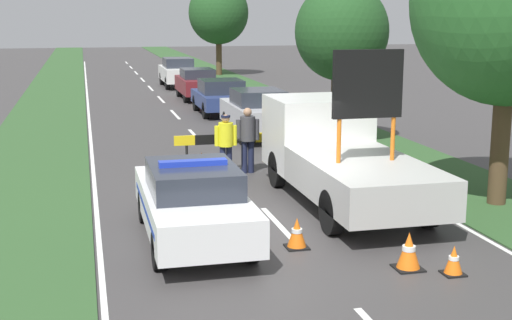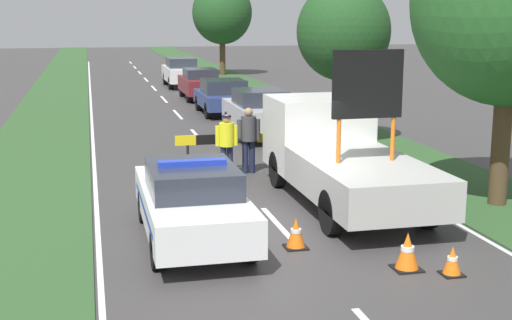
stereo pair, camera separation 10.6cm
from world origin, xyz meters
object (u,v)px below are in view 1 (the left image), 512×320
(road_barrier, at_px, (235,140))
(traffic_cone_near_truck, at_px, (202,162))
(work_truck, at_px, (338,153))
(police_officer, at_px, (226,140))
(traffic_cone_behind_barrier, at_px, (297,233))
(utility_pole, at_px, (335,40))
(queued_car_wagon_maroon, at_px, (197,83))
(queued_car_van_white, at_px, (178,72))
(roadside_tree_mid_left, at_px, (219,13))
(pedestrian_civilian, at_px, (248,135))
(roadside_tree_near_left, at_px, (510,3))
(queued_car_sedan_silver, at_px, (257,112))
(traffic_cone_near_police, at_px, (454,260))
(police_car, at_px, (193,201))
(traffic_cone_centre_front, at_px, (409,251))
(roadside_tree_near_right, at_px, (342,32))
(queued_car_hatch_blue, at_px, (221,96))

(road_barrier, height_order, traffic_cone_near_truck, road_barrier)
(work_truck, bearing_deg, police_officer, -54.23)
(traffic_cone_behind_barrier, xyz_separation_m, utility_pole, (4.99, 12.04, 3.02))
(traffic_cone_near_truck, bearing_deg, road_barrier, -9.57)
(traffic_cone_near_truck, bearing_deg, queued_car_wagon_maroon, 81.40)
(police_officer, height_order, queued_car_van_white, queued_car_van_white)
(roadside_tree_mid_left, bearing_deg, work_truck, -96.13)
(work_truck, bearing_deg, utility_pole, -108.91)
(work_truck, height_order, pedestrian_civilian, work_truck)
(traffic_cone_behind_barrier, bearing_deg, roadside_tree_near_left, 19.44)
(work_truck, bearing_deg, queued_car_sedan_silver, -91.30)
(road_barrier, distance_m, roadside_tree_near_left, 7.79)
(traffic_cone_behind_barrier, bearing_deg, traffic_cone_near_police, -42.25)
(police_car, distance_m, traffic_cone_near_truck, 6.08)
(traffic_cone_centre_front, height_order, roadside_tree_near_left, roadside_tree_near_left)
(work_truck, height_order, queued_car_wagon_maroon, work_truck)
(roadside_tree_near_right, bearing_deg, work_truck, -110.56)
(traffic_cone_near_police, height_order, queued_car_van_white, queued_car_van_white)
(traffic_cone_behind_barrier, height_order, roadside_tree_near_right, roadside_tree_near_right)
(queued_car_van_white, height_order, utility_pole, utility_pole)
(traffic_cone_near_police, bearing_deg, traffic_cone_near_truck, 107.37)
(traffic_cone_near_police, distance_m, queued_car_van_white, 31.60)
(police_car, height_order, roadside_tree_near_right, roadside_tree_near_right)
(road_barrier, height_order, roadside_tree_near_left, roadside_tree_near_left)
(police_car, height_order, queued_car_van_white, queued_car_van_white)
(traffic_cone_centre_front, distance_m, roadside_tree_near_left, 6.47)
(traffic_cone_near_truck, bearing_deg, queued_car_hatch_blue, 76.52)
(traffic_cone_behind_barrier, distance_m, queued_car_wagon_maroon, 23.40)
(police_car, distance_m, roadside_tree_near_right, 11.17)
(traffic_cone_near_truck, bearing_deg, pedestrian_civilian, -24.10)
(traffic_cone_near_police, relative_size, queued_car_wagon_maroon, 0.12)
(traffic_cone_behind_barrier, distance_m, queued_car_van_white, 29.74)
(traffic_cone_centre_front, relative_size, roadside_tree_mid_left, 0.10)
(road_barrier, bearing_deg, queued_car_van_white, 82.55)
(pedestrian_civilian, distance_m, traffic_cone_behind_barrier, 6.38)
(roadside_tree_near_right, bearing_deg, traffic_cone_centre_front, -104.43)
(pedestrian_civilian, xyz_separation_m, roadside_tree_near_left, (4.69, -4.47, 3.38))
(pedestrian_civilian, height_order, roadside_tree_mid_left, roadside_tree_mid_left)
(traffic_cone_behind_barrier, bearing_deg, queued_car_van_white, 86.69)
(utility_pole, bearing_deg, roadside_tree_near_right, -104.73)
(pedestrian_civilian, bearing_deg, traffic_cone_centre_front, -61.65)
(traffic_cone_centre_front, xyz_separation_m, roadside_tree_mid_left, (4.05, 38.54, 3.94))
(pedestrian_civilian, distance_m, traffic_cone_near_truck, 1.50)
(traffic_cone_centre_front, xyz_separation_m, utility_pole, (3.50, 13.54, 2.98))
(police_officer, relative_size, roadside_tree_near_left, 0.25)
(traffic_cone_near_truck, xyz_separation_m, traffic_cone_behind_barrier, (0.64, -6.84, 0.03))
(work_truck, distance_m, police_officer, 3.50)
(roadside_tree_near_left, bearing_deg, utility_pole, 91.29)
(queued_car_hatch_blue, bearing_deg, queued_car_wagon_maroon, -88.67)
(queued_car_wagon_maroon, relative_size, roadside_tree_mid_left, 0.65)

